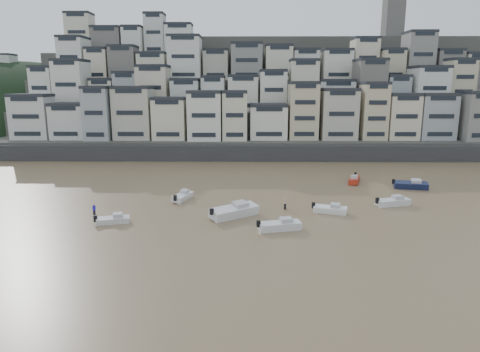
{
  "coord_description": "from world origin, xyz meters",
  "views": [
    {
      "loc": [
        5.88,
        -30.68,
        17.17
      ],
      "look_at": [
        5.12,
        30.0,
        4.0
      ],
      "focal_mm": 32.0,
      "sensor_mm": 36.0,
      "label": 1
    }
  ],
  "objects_px": {
    "boat_b": "(330,208)",
    "boat_i": "(354,179)",
    "boat_f": "(183,196)",
    "boat_d": "(393,200)",
    "boat_a": "(280,224)",
    "person_blue": "(94,210)",
    "boat_c": "(234,210)",
    "boat_g": "(411,184)",
    "person_pink": "(285,203)",
    "boat_j": "(113,219)"
  },
  "relations": [
    {
      "from": "boat_i",
      "to": "person_blue",
      "type": "height_order",
      "value": "person_blue"
    },
    {
      "from": "boat_b",
      "to": "person_pink",
      "type": "xyz_separation_m",
      "value": [
        -5.95,
        1.73,
        0.21
      ]
    },
    {
      "from": "boat_g",
      "to": "person_blue",
      "type": "bearing_deg",
      "value": -150.4
    },
    {
      "from": "boat_j",
      "to": "boat_a",
      "type": "distance_m",
      "value": 20.8
    },
    {
      "from": "boat_c",
      "to": "person_blue",
      "type": "relative_size",
      "value": 4.21
    },
    {
      "from": "boat_i",
      "to": "boat_f",
      "type": "distance_m",
      "value": 31.05
    },
    {
      "from": "boat_j",
      "to": "boat_i",
      "type": "relative_size",
      "value": 0.82
    },
    {
      "from": "boat_b",
      "to": "boat_a",
      "type": "relative_size",
      "value": 0.86
    },
    {
      "from": "boat_c",
      "to": "person_pink",
      "type": "xyz_separation_m",
      "value": [
        6.98,
        3.62,
        -0.13
      ]
    },
    {
      "from": "boat_f",
      "to": "person_pink",
      "type": "distance_m",
      "value": 15.69
    },
    {
      "from": "boat_j",
      "to": "boat_a",
      "type": "height_order",
      "value": "boat_a"
    },
    {
      "from": "boat_g",
      "to": "boat_b",
      "type": "xyz_separation_m",
      "value": [
        -16.06,
        -13.89,
        -0.15
      ]
    },
    {
      "from": "person_blue",
      "to": "boat_g",
      "type": "bearing_deg",
      "value": 18.36
    },
    {
      "from": "boat_c",
      "to": "boat_b",
      "type": "relative_size",
      "value": 1.52
    },
    {
      "from": "boat_j",
      "to": "boat_g",
      "type": "xyz_separation_m",
      "value": [
        44.11,
        18.63,
        0.2
      ]
    },
    {
      "from": "boat_j",
      "to": "boat_f",
      "type": "relative_size",
      "value": 0.88
    },
    {
      "from": "boat_b",
      "to": "person_pink",
      "type": "distance_m",
      "value": 6.2
    },
    {
      "from": "boat_i",
      "to": "person_blue",
      "type": "bearing_deg",
      "value": -44.23
    },
    {
      "from": "boat_j",
      "to": "person_pink",
      "type": "bearing_deg",
      "value": 1.21
    },
    {
      "from": "boat_f",
      "to": "boat_c",
      "type": "bearing_deg",
      "value": -117.47
    },
    {
      "from": "boat_g",
      "to": "boat_b",
      "type": "bearing_deg",
      "value": -127.91
    },
    {
      "from": "boat_d",
      "to": "boat_a",
      "type": "xyz_separation_m",
      "value": [
        -17.08,
        -10.68,
        0.01
      ]
    },
    {
      "from": "boat_d",
      "to": "person_blue",
      "type": "bearing_deg",
      "value": 171.75
    },
    {
      "from": "boat_g",
      "to": "boat_b",
      "type": "distance_m",
      "value": 21.23
    },
    {
      "from": "boat_a",
      "to": "boat_j",
      "type": "bearing_deg",
      "value": 160.56
    },
    {
      "from": "boat_a",
      "to": "boat_b",
      "type": "bearing_deg",
      "value": 29.71
    },
    {
      "from": "boat_f",
      "to": "boat_i",
      "type": "bearing_deg",
      "value": -48.84
    },
    {
      "from": "boat_c",
      "to": "boat_f",
      "type": "bearing_deg",
      "value": 97.38
    },
    {
      "from": "boat_a",
      "to": "boat_f",
      "type": "bearing_deg",
      "value": 122.03
    },
    {
      "from": "boat_g",
      "to": "person_pink",
      "type": "xyz_separation_m",
      "value": [
        -22.02,
        -12.16,
        0.07
      ]
    },
    {
      "from": "boat_b",
      "to": "person_blue",
      "type": "distance_m",
      "value": 31.46
    },
    {
      "from": "boat_i",
      "to": "boat_b",
      "type": "relative_size",
      "value": 1.11
    },
    {
      "from": "person_pink",
      "to": "boat_d",
      "type": "bearing_deg",
      "value": 7.46
    },
    {
      "from": "boat_g",
      "to": "boat_f",
      "type": "bearing_deg",
      "value": -157.34
    },
    {
      "from": "boat_f",
      "to": "boat_b",
      "type": "bearing_deg",
      "value": -88.37
    },
    {
      "from": "boat_i",
      "to": "person_pink",
      "type": "bearing_deg",
      "value": -21.1
    },
    {
      "from": "boat_g",
      "to": "boat_c",
      "type": "xyz_separation_m",
      "value": [
        -29.0,
        -15.78,
        0.19
      ]
    },
    {
      "from": "person_pink",
      "to": "boat_b",
      "type": "bearing_deg",
      "value": -16.19
    },
    {
      "from": "boat_b",
      "to": "boat_f",
      "type": "distance_m",
      "value": 21.89
    },
    {
      "from": "boat_j",
      "to": "boat_g",
      "type": "height_order",
      "value": "boat_g"
    },
    {
      "from": "boat_j",
      "to": "person_blue",
      "type": "xyz_separation_m",
      "value": [
        -3.36,
        2.88,
        0.27
      ]
    },
    {
      "from": "boat_c",
      "to": "boat_f",
      "type": "height_order",
      "value": "boat_c"
    },
    {
      "from": "boat_i",
      "to": "boat_d",
      "type": "height_order",
      "value": "boat_d"
    },
    {
      "from": "boat_b",
      "to": "boat_i",
      "type": "bearing_deg",
      "value": 85.81
    },
    {
      "from": "boat_g",
      "to": "person_pink",
      "type": "bearing_deg",
      "value": -139.85
    },
    {
      "from": "boat_j",
      "to": "boat_d",
      "type": "distance_m",
      "value": 38.71
    },
    {
      "from": "boat_c",
      "to": "boat_f",
      "type": "relative_size",
      "value": 1.47
    },
    {
      "from": "person_blue",
      "to": "person_pink",
      "type": "bearing_deg",
      "value": 8.04
    },
    {
      "from": "boat_f",
      "to": "person_blue",
      "type": "distance_m",
      "value": 13.36
    },
    {
      "from": "boat_d",
      "to": "boat_f",
      "type": "xyz_separation_m",
      "value": [
        -30.64,
        2.64,
        -0.07
      ]
    }
  ]
}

